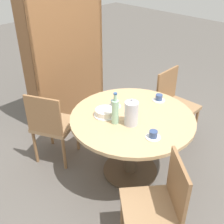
{
  "coord_description": "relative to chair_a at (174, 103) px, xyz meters",
  "views": [
    {
      "loc": [
        -1.8,
        -1.5,
        2.22
      ],
      "look_at": [
        0.0,
        0.29,
        0.65
      ],
      "focal_mm": 45.0,
      "sensor_mm": 36.0,
      "label": 1
    }
  ],
  "objects": [
    {
      "name": "chair_c",
      "position": [
        -1.41,
        -0.8,
        0.0
      ],
      "size": [
        0.59,
        0.59,
        0.89
      ],
      "rotation": [
        0.0,
        0.0,
        10.3
      ],
      "color": "olive",
      "rests_on": "ground_plane"
    },
    {
      "name": "ground_plane",
      "position": [
        -0.89,
        -0.07,
        -0.49
      ],
      "size": [
        14.0,
        14.0,
        0.0
      ],
      "primitive_type": "plane",
      "color": "#56514C"
    },
    {
      "name": "water_bottle",
      "position": [
        -1.09,
        -0.03,
        0.37
      ],
      "size": [
        0.07,
        0.07,
        0.32
      ],
      "color": "#99C6A3",
      "rests_on": "dining_table"
    },
    {
      "name": "chair_b",
      "position": [
        -1.34,
        0.69,
        0.0
      ],
      "size": [
        0.56,
        0.56,
        0.89
      ],
      "rotation": [
        0.0,
        0.0,
        8.32
      ],
      "color": "olive",
      "rests_on": "ground_plane"
    },
    {
      "name": "cup_c",
      "position": [
        -0.44,
        -0.06,
        0.27
      ],
      "size": [
        0.14,
        0.14,
        0.07
      ],
      "color": "silver",
      "rests_on": "dining_table"
    },
    {
      "name": "chair_a",
      "position": [
        0.0,
        0.0,
        0.0
      ],
      "size": [
        0.43,
        0.43,
        0.89
      ],
      "rotation": [
        0.0,
        0.0,
        6.3
      ],
      "color": "olive",
      "rests_on": "ground_plane"
    },
    {
      "name": "dining_table",
      "position": [
        -0.89,
        -0.07,
        0.07
      ],
      "size": [
        1.24,
        1.24,
        0.73
      ],
      "color": "#473828",
      "rests_on": "ground_plane"
    },
    {
      "name": "bookshelf",
      "position": [
        -0.62,
        1.33,
        0.39
      ],
      "size": [
        1.1,
        0.28,
        1.79
      ],
      "rotation": [
        0.0,
        0.0,
        3.14
      ],
      "color": "brown",
      "rests_on": "ground_plane"
    },
    {
      "name": "cake_main",
      "position": [
        -1.06,
        0.13,
        0.27
      ],
      "size": [
        0.22,
        0.22,
        0.07
      ],
      "color": "white",
      "rests_on": "dining_table"
    },
    {
      "name": "cup_b",
      "position": [
        -1.02,
        -0.43,
        0.27
      ],
      "size": [
        0.14,
        0.14,
        0.07
      ],
      "color": "silver",
      "rests_on": "dining_table"
    },
    {
      "name": "cup_a",
      "position": [
        -0.87,
        0.19,
        0.27
      ],
      "size": [
        0.14,
        0.14,
        0.07
      ],
      "color": "silver",
      "rests_on": "dining_table"
    },
    {
      "name": "coffee_pot",
      "position": [
        -1.0,
        -0.15,
        0.37
      ],
      "size": [
        0.13,
        0.13,
        0.27
      ],
      "color": "silver",
      "rests_on": "dining_table"
    }
  ]
}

